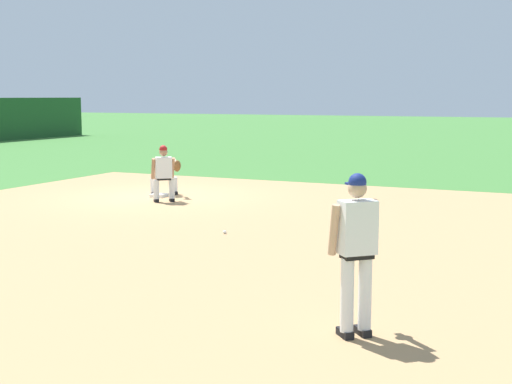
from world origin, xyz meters
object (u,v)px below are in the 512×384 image
baseball (225,232)px  first_baseman (165,169)px  pitcher (357,244)px  baserunner (164,171)px  first_base_bag (159,195)px

baseball → first_baseman: bearing=43.6°
pitcher → baserunner: pitcher is taller
first_baseman → baserunner: size_ratio=0.92×
first_base_bag → first_baseman: first_baseman is taller
pitcher → first_baseman: bearing=42.3°
first_baseman → baserunner: (-1.09, -0.65, 0.06)m
pitcher → first_baseman: (8.97, 8.16, -0.33)m
baserunner → first_base_bag: bearing=40.6°
first_base_bag → baseball: first_base_bag is taller
first_base_bag → first_baseman: bearing=5.7°
pitcher → baserunner: size_ratio=1.27×
first_base_bag → pitcher: pitcher is taller
baseball → first_baseman: size_ratio=0.06×
baseball → first_baseman: first_baseman is taller
first_base_bag → pitcher: 11.87m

